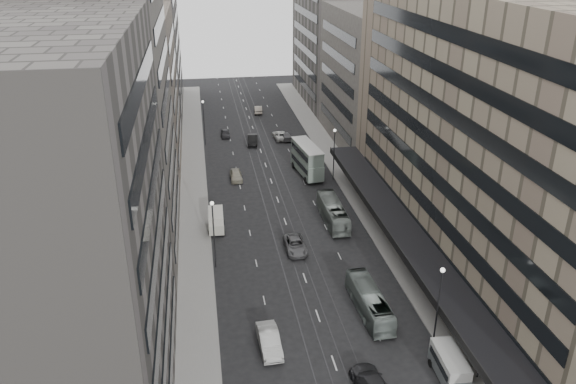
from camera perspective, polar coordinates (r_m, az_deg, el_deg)
ground at (r=56.95m, az=3.26°, el=-13.03°), size 220.00×220.00×0.00m
sidewalk_right at (r=91.38m, az=5.64°, el=2.00°), size 4.00×125.00×0.15m
sidewalk_left at (r=88.61m, az=-9.56°, el=1.04°), size 4.00×125.00×0.15m
department_store at (r=64.15m, az=21.14°, el=4.87°), size 19.20×60.00×30.00m
building_right_mid at (r=103.77m, az=9.06°, el=11.43°), size 15.00×28.00×24.00m
building_right_far at (r=131.73m, az=5.05°, el=15.19°), size 15.00×32.00×28.00m
building_left_a at (r=42.52m, az=-23.33°, el=-5.14°), size 15.00×28.00×30.00m
building_left_b at (r=66.46m, az=-18.70°, el=7.73°), size 15.00×26.00×34.00m
building_left_c at (r=93.45m, az=-16.04°, el=9.70°), size 15.00×28.00×25.00m
building_left_d at (r=125.34m, az=-14.66°, el=14.07°), size 15.00×38.00×28.00m
lamp_right_near at (r=52.83m, az=15.10°, el=-10.33°), size 0.44×0.44×8.32m
lamp_right_far at (r=86.74m, az=4.71°, el=4.43°), size 0.44×0.44×8.32m
lamp_left_near at (r=63.31m, az=-7.59°, el=-3.51°), size 0.44×0.44×8.32m
lamp_left_far at (r=103.38m, az=-8.56°, el=7.51°), size 0.44×0.44×8.32m
bus_near at (r=57.90m, az=8.27°, el=-10.94°), size 2.54×9.65×2.67m
bus_far at (r=74.76m, az=4.59°, el=-2.07°), size 2.45×10.24×2.85m
double_decker at (r=89.26m, az=1.95°, el=3.39°), size 3.82×9.53×5.07m
vw_microbus at (r=51.76m, az=16.09°, el=-16.54°), size 2.38×4.87×2.58m
panel_van at (r=72.97m, az=-7.32°, el=-2.85°), size 2.20×4.30×2.68m
sedan_1 at (r=53.29m, az=-1.92°, el=-14.85°), size 2.03×5.27×1.71m
sedan_2 at (r=68.20m, az=0.75°, el=-5.40°), size 2.45×5.28×1.47m
sedan_3 at (r=49.59m, az=8.55°, el=-18.76°), size 3.07×6.03×1.68m
sedan_4 at (r=88.35m, az=-5.30°, el=1.70°), size 1.86×4.55×1.55m
sedan_5 at (r=104.06m, az=-3.62°, el=5.32°), size 2.36×5.26×1.68m
sedan_6 at (r=106.71m, az=-0.79°, el=5.79°), size 2.80×5.36×1.44m
sedan_7 at (r=106.34m, az=-0.28°, el=5.70°), size 2.28×4.84×1.36m
sedan_8 at (r=108.52m, az=-6.39°, el=5.93°), size 1.62×4.02×1.37m
sedan_9 at (r=123.77m, az=-3.04°, el=8.39°), size 2.06×4.78×1.53m
pedestrian at (r=52.82m, az=18.93°, el=-16.56°), size 0.74×0.57×1.81m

